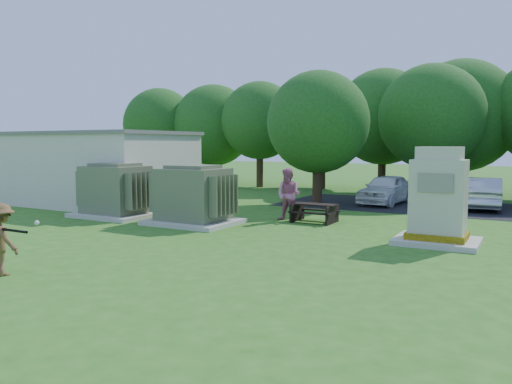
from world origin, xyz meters
The scene contains 13 objects.
ground centered at (0.00, 0.00, 0.00)m, with size 120.00×120.00×0.00m, color #2D6619.
service_building centered at (-11.00, 7.00, 1.60)m, with size 10.00×5.00×3.20m, color beige.
service_building_roof centered at (-11.00, 7.00, 3.27)m, with size 10.20×5.20×0.15m, color slate.
transformer_left centered at (-6.50, 4.50, 0.97)m, with size 3.00×2.40×2.07m.
transformer_right centered at (-2.80, 4.50, 0.97)m, with size 3.00×2.40×2.07m.
generator_cabinet centered at (5.30, 4.98, 1.19)m, with size 2.24×1.83×2.73m.
picnic_table centered at (0.77, 6.92, 0.42)m, with size 1.57×1.18×0.67m.
batter centered at (-2.26, -3.10, 0.78)m, with size 1.01×0.58×1.56m, color brown.
person_at_picnic centered at (-0.15, 6.69, 0.96)m, with size 0.93×0.73×1.92m, color #CA6B8F.
car_white centered at (1.57, 13.67, 0.69)m, with size 1.64×4.08×1.39m, color white.
car_silver_a centered at (5.70, 13.95, 0.68)m, with size 1.44×4.12×1.36m, color silver.
batting_equipment centered at (-1.67, -3.18, 1.07)m, with size 1.42×0.19×0.32m.
tree_row centered at (1.75, 18.50, 4.15)m, with size 41.30×13.30×7.30m.
Camera 1 is at (7.60, -9.59, 2.81)m, focal length 35.00 mm.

